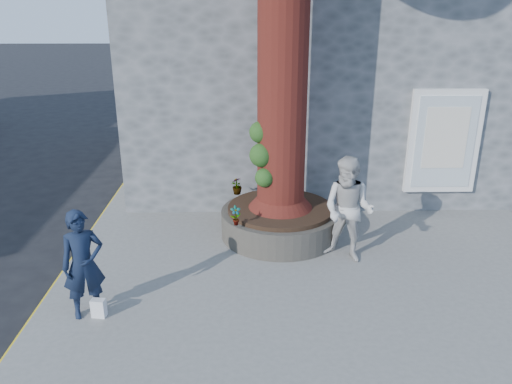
{
  "coord_description": "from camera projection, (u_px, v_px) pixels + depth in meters",
  "views": [
    {
      "loc": [
        0.14,
        -6.96,
        4.35
      ],
      "look_at": [
        0.31,
        1.4,
        1.25
      ],
      "focal_mm": 35.0,
      "sensor_mm": 36.0,
      "label": 1
    }
  ],
  "objects": [
    {
      "name": "ground",
      "position": [
        238.0,
        295.0,
        8.04
      ],
      "size": [
        120.0,
        120.0,
        0.0
      ],
      "primitive_type": "plane",
      "color": "black",
      "rests_on": "ground"
    },
    {
      "name": "plant_d",
      "position": [
        237.0,
        187.0,
        10.37
      ],
      "size": [
        0.3,
        0.31,
        0.26
      ],
      "primitive_type": "imported",
      "rotation": [
        0.0,
        0.0,
        5.26
      ],
      "color": "gray",
      "rests_on": "planter"
    },
    {
      "name": "planter",
      "position": [
        280.0,
        221.0,
        9.78
      ],
      "size": [
        2.3,
        2.3,
        0.6
      ],
      "color": "black",
      "rests_on": "pavement"
    },
    {
      "name": "plant_c",
      "position": [
        237.0,
        186.0,
        10.28
      ],
      "size": [
        0.28,
        0.28,
        0.36
      ],
      "primitive_type": "imported",
      "rotation": [
        0.0,
        0.0,
        3.75
      ],
      "color": "gray",
      "rests_on": "planter"
    },
    {
      "name": "yellow_line",
      "position": [
        69.0,
        266.0,
        8.91
      ],
      "size": [
        0.1,
        30.0,
        0.01
      ],
      "primitive_type": "cube",
      "color": "yellow",
      "rests_on": "ground"
    },
    {
      "name": "plant_b",
      "position": [
        285.0,
        199.0,
        9.61
      ],
      "size": [
        0.26,
        0.26,
        0.34
      ],
      "primitive_type": "imported",
      "rotation": [
        0.0,
        0.0,
        2.15
      ],
      "color": "gray",
      "rests_on": "planter"
    },
    {
      "name": "stone_shop",
      "position": [
        331.0,
        53.0,
        13.73
      ],
      "size": [
        10.3,
        8.3,
        6.3
      ],
      "color": "#535659",
      "rests_on": "ground"
    },
    {
      "name": "pavement",
      "position": [
        322.0,
        261.0,
        8.98
      ],
      "size": [
        9.0,
        8.0,
        0.12
      ],
      "primitive_type": "cube",
      "color": "slate",
      "rests_on": "ground"
    },
    {
      "name": "man",
      "position": [
        83.0,
        264.0,
        7.06
      ],
      "size": [
        0.7,
        0.6,
        1.63
      ],
      "primitive_type": "imported",
      "rotation": [
        0.0,
        0.0,
        0.44
      ],
      "color": "#121C31",
      "rests_on": "pavement"
    },
    {
      "name": "shopping_bag",
      "position": [
        99.0,
        308.0,
        7.23
      ],
      "size": [
        0.22,
        0.15,
        0.28
      ],
      "primitive_type": "cube",
      "rotation": [
        0.0,
        0.0,
        -0.15
      ],
      "color": "white",
      "rests_on": "pavement"
    },
    {
      "name": "plant_a",
      "position": [
        236.0,
        216.0,
        8.8
      ],
      "size": [
        0.22,
        0.18,
        0.36
      ],
      "primitive_type": "imported",
      "rotation": [
        0.0,
        0.0,
        0.29
      ],
      "color": "gray",
      "rests_on": "planter"
    },
    {
      "name": "woman",
      "position": [
        348.0,
        210.0,
        8.63
      ],
      "size": [
        1.15,
        1.08,
        1.88
      ],
      "primitive_type": "imported",
      "rotation": [
        0.0,
        0.0,
        -0.55
      ],
      "color": "beige",
      "rests_on": "pavement"
    }
  ]
}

